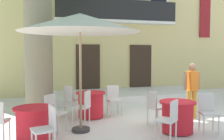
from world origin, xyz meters
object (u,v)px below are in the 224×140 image
(cafe_table_middle, at_px, (91,105))
(cafe_chair_middle_1, at_px, (84,105))
(cafe_chair_near_tree_1, at_px, (54,110))
(cafe_chair_front_1, at_px, (208,110))
(cafe_chair_middle_2, at_px, (114,98))
(cafe_umbrella, at_px, (80,23))
(cafe_table_front, at_px, (177,116))
(pedestrian_by_tree, at_px, (192,87))
(cafe_chair_middle_0, at_px, (71,98))
(cafe_chair_near_tree_0, at_px, (47,126))
(cafe_chair_front_0, at_px, (169,118))
(cafe_chair_front_2, at_px, (155,106))
(cafe_table_near_tree, at_px, (34,124))

(cafe_table_middle, distance_m, cafe_chair_middle_1, 0.77)
(cafe_chair_near_tree_1, distance_m, cafe_chair_middle_1, 0.92)
(cafe_chair_front_1, bearing_deg, cafe_chair_middle_1, 152.40)
(cafe_chair_middle_2, xyz_separation_m, cafe_umbrella, (-1.25, -1.34, 2.08))
(cafe_table_front, relative_size, pedestrian_by_tree, 0.54)
(cafe_chair_middle_0, bearing_deg, cafe_chair_front_1, -42.24)
(cafe_umbrella, bearing_deg, cafe_chair_front_1, -16.99)
(cafe_chair_middle_1, bearing_deg, cafe_chair_middle_0, 98.37)
(cafe_table_middle, relative_size, cafe_chair_middle_2, 0.95)
(cafe_chair_middle_0, height_order, cafe_chair_middle_2, same)
(cafe_chair_near_tree_0, height_order, cafe_umbrella, cafe_umbrella)
(cafe_chair_middle_1, bearing_deg, cafe_table_middle, 64.09)
(cafe_chair_front_0, bearing_deg, cafe_chair_front_1, 17.56)
(cafe_chair_front_1, relative_size, cafe_chair_front_2, 1.00)
(pedestrian_by_tree, bearing_deg, cafe_umbrella, -173.92)
(cafe_chair_middle_1, relative_size, cafe_umbrella, 0.31)
(cafe_chair_near_tree_0, bearing_deg, cafe_chair_middle_1, 59.92)
(cafe_chair_near_tree_0, xyz_separation_m, cafe_chair_front_2, (2.79, 1.15, 0.00))
(cafe_chair_near_tree_1, height_order, pedestrian_by_tree, pedestrian_by_tree)
(cafe_table_middle, bearing_deg, cafe_chair_front_2, -41.38)
(cafe_chair_near_tree_1, xyz_separation_m, pedestrian_by_tree, (3.97, 0.23, 0.38))
(cafe_chair_middle_1, distance_m, cafe_chair_middle_2, 1.34)
(cafe_chair_near_tree_0, relative_size, cafe_chair_front_2, 1.00)
(cafe_chair_front_2, bearing_deg, cafe_chair_middle_0, 136.95)
(cafe_chair_near_tree_0, relative_size, cafe_umbrella, 0.31)
(cafe_chair_front_1, height_order, cafe_chair_front_2, same)
(cafe_chair_front_2, height_order, pedestrian_by_tree, pedestrian_by_tree)
(cafe_table_near_tree, distance_m, pedestrian_by_tree, 4.52)
(cafe_table_near_tree, relative_size, cafe_table_front, 1.00)
(cafe_chair_near_tree_0, bearing_deg, cafe_chair_front_1, 4.53)
(pedestrian_by_tree, bearing_deg, cafe_chair_front_2, -163.82)
(cafe_chair_front_0, bearing_deg, cafe_chair_near_tree_1, 148.53)
(cafe_table_middle, relative_size, cafe_chair_front_0, 0.95)
(cafe_chair_middle_0, bearing_deg, cafe_umbrella, -89.72)
(cafe_table_near_tree, bearing_deg, cafe_chair_front_0, -16.37)
(cafe_table_front, bearing_deg, cafe_chair_middle_2, 114.54)
(cafe_table_front, bearing_deg, pedestrian_by_tree, 44.58)
(cafe_chair_middle_1, bearing_deg, cafe_chair_near_tree_1, -152.18)
(cafe_chair_near_tree_1, relative_size, cafe_table_middle, 1.05)
(cafe_chair_middle_2, bearing_deg, cafe_table_near_tree, -141.90)
(cafe_table_near_tree, relative_size, cafe_chair_middle_1, 0.95)
(cafe_chair_near_tree_1, distance_m, cafe_chair_front_0, 2.72)
(cafe_table_near_tree, xyz_separation_m, cafe_chair_front_2, (3.03, 0.44, 0.14))
(pedestrian_by_tree, bearing_deg, cafe_chair_front_0, -134.90)
(cafe_chair_front_0, xyz_separation_m, cafe_chair_front_1, (1.26, 0.40, 0.00))
(cafe_chair_middle_0, relative_size, cafe_table_front, 1.05)
(cafe_chair_near_tree_1, bearing_deg, cafe_table_near_tree, -126.27)
(cafe_chair_middle_0, xyz_separation_m, cafe_chair_front_1, (2.95, -2.68, 0.00))
(cafe_umbrella, bearing_deg, cafe_chair_middle_2, 47.09)
(cafe_table_middle, height_order, cafe_table_front, same)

